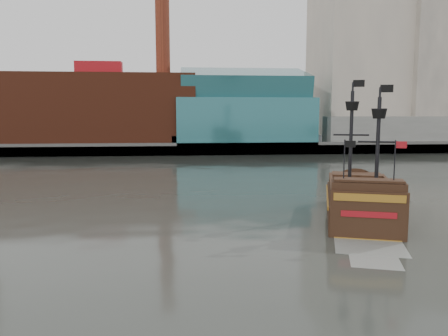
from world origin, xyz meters
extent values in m
plane|color=#242722|center=(0.00, 0.00, 0.00)|extent=(400.00, 400.00, 0.00)
cube|color=slate|center=(0.00, 92.00, 1.00)|extent=(220.00, 60.00, 2.00)
cube|color=#4C4C49|center=(0.00, 62.50, 1.30)|extent=(220.00, 1.00, 2.60)
cube|color=maroon|center=(-22.00, 72.00, 9.50)|extent=(42.00, 18.00, 15.00)
cube|color=#28666C|center=(10.00, 70.00, 7.00)|extent=(30.00, 16.00, 10.00)
cube|color=#BAAC9A|center=(40.00, 80.00, 25.00)|extent=(20.00, 22.00, 46.00)
cube|color=#AEA192|center=(58.00, 76.00, 21.00)|extent=(18.00, 18.00, 38.00)
cube|color=#BAAC9A|center=(50.00, 97.00, 28.00)|extent=(24.00, 20.00, 52.00)
cube|color=slate|center=(48.00, 66.00, 5.00)|extent=(40.00, 6.00, 6.00)
cylinder|color=maroon|center=(-8.00, 74.00, 28.00)|extent=(3.20, 3.20, 22.00)
cube|color=#28666C|center=(10.00, 70.00, 15.00)|extent=(28.00, 14.94, 8.78)
cube|color=black|center=(11.11, 6.38, 0.64)|extent=(8.99, 13.75, 2.76)
cube|color=#49311A|center=(11.11, 6.38, 2.18)|extent=(8.09, 12.38, 0.32)
cube|color=black|center=(12.69, 11.23, 2.55)|extent=(5.08, 3.82, 1.06)
cube|color=black|center=(9.40, 1.13, 2.97)|extent=(5.32, 3.18, 1.91)
cube|color=black|center=(9.10, 0.21, 1.27)|extent=(5.03, 1.86, 4.25)
cube|color=#98661D|center=(9.05, 0.06, 2.97)|extent=(4.57, 1.56, 0.53)
cube|color=maroon|center=(9.05, 0.06, 1.80)|extent=(3.56, 1.23, 0.42)
cylinder|color=black|center=(10.80, 8.16, 6.47)|extent=(0.37, 0.37, 8.28)
cylinder|color=black|center=(11.43, 4.27, 6.16)|extent=(0.37, 0.37, 7.64)
cone|color=black|center=(10.80, 8.16, 9.34)|extent=(1.47, 1.47, 0.74)
cone|color=black|center=(11.43, 4.27, 8.70)|extent=(1.47, 1.47, 0.74)
cube|color=black|center=(11.25, 8.01, 11.25)|extent=(0.92, 0.33, 0.58)
cube|color=black|center=(11.88, 4.12, 10.61)|extent=(0.92, 0.33, 0.58)
cube|color=gray|center=(8.55, -1.49, 0.01)|extent=(5.47, 5.03, 0.02)
camera|label=1|loc=(-3.62, -28.31, 8.76)|focal=35.00mm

